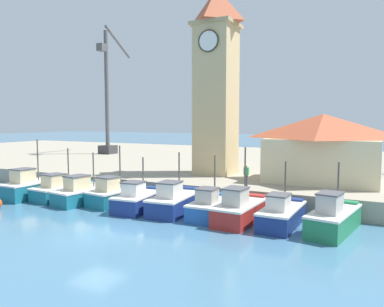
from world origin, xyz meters
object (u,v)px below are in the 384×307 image
at_px(fishing_boat_mid_right, 175,201).
at_px(warehouse_right, 323,147).
at_px(fishing_boat_right_inner, 211,207).
at_px(fishing_boat_left_inner, 86,193).
at_px(fishing_boat_far_right, 282,214).
at_px(fishing_boat_right_outer, 240,209).
at_px(fishing_boat_end_right, 333,218).
at_px(fishing_boat_center, 139,200).
at_px(clock_tower, 216,78).
at_px(fishing_boat_left_outer, 62,190).
at_px(port_crane_near, 108,105).
at_px(fishing_boat_mid_left, 115,195).
at_px(dock_worker_near_tower, 246,175).
at_px(fishing_boat_far_left, 32,187).

height_order(fishing_boat_mid_right, warehouse_right, warehouse_right).
relative_size(fishing_boat_mid_right, fishing_boat_right_inner, 1.19).
distance_m(fishing_boat_left_inner, fishing_boat_far_right, 14.44).
distance_m(fishing_boat_right_outer, fishing_boat_end_right, 5.24).
height_order(fishing_boat_right_inner, warehouse_right, warehouse_right).
distance_m(fishing_boat_mid_right, fishing_boat_right_inner, 2.67).
height_order(fishing_boat_center, fishing_boat_mid_right, fishing_boat_mid_right).
distance_m(fishing_boat_right_outer, clock_tower, 14.24).
xyz_separation_m(fishing_boat_left_outer, fishing_boat_right_inner, (12.67, 0.14, -0.01)).
bearing_deg(port_crane_near, fishing_boat_left_inner, -53.79).
height_order(fishing_boat_left_inner, fishing_boat_mid_left, fishing_boat_mid_left).
height_order(fishing_boat_mid_left, fishing_boat_far_right, fishing_boat_mid_left).
relative_size(fishing_boat_left_outer, fishing_boat_mid_right, 0.95).
xyz_separation_m(fishing_boat_far_right, dock_worker_near_tower, (-3.57, 4.12, 1.49)).
relative_size(fishing_boat_left_inner, fishing_boat_end_right, 1.04).
relative_size(fishing_boat_right_outer, fishing_boat_far_right, 1.03).
bearing_deg(fishing_boat_left_outer, fishing_boat_end_right, 0.78).
bearing_deg(fishing_boat_right_outer, fishing_boat_far_right, 4.41).
bearing_deg(fishing_boat_far_right, fishing_boat_right_inner, -179.30).
bearing_deg(fishing_boat_mid_left, warehouse_right, 34.06).
bearing_deg(fishing_boat_left_outer, clock_tower, 46.57).
height_order(fishing_boat_right_outer, fishing_boat_end_right, fishing_boat_right_outer).
bearing_deg(fishing_boat_left_inner, fishing_boat_right_outer, 0.93).
xyz_separation_m(fishing_boat_far_left, fishing_boat_right_outer, (17.10, 0.80, -0.08)).
relative_size(fishing_boat_mid_right, port_crane_near, 0.29).
distance_m(fishing_boat_mid_left, fishing_boat_center, 2.56).
xyz_separation_m(warehouse_right, port_crane_near, (-31.14, 12.39, 4.21)).
distance_m(fishing_boat_left_inner, clock_tower, 14.61).
relative_size(fishing_boat_far_left, fishing_boat_mid_right, 0.94).
relative_size(fishing_boat_left_outer, fishing_boat_far_right, 1.03).
height_order(fishing_boat_left_inner, fishing_boat_mid_right, fishing_boat_mid_right).
bearing_deg(fishing_boat_left_outer, fishing_boat_mid_right, 1.15).
height_order(fishing_boat_mid_right, fishing_boat_end_right, fishing_boat_mid_right).
relative_size(fishing_boat_left_outer, fishing_boat_right_inner, 1.13).
xyz_separation_m(fishing_boat_far_left, fishing_boat_mid_right, (12.46, 0.99, -0.08)).
relative_size(fishing_boat_mid_left, clock_tower, 0.25).
bearing_deg(fishing_boat_left_inner, warehouse_right, 30.88).
bearing_deg(fishing_boat_left_inner, fishing_boat_right_inner, 1.88).
bearing_deg(fishing_boat_far_left, fishing_boat_left_outer, 17.91).
distance_m(fishing_boat_mid_right, warehouse_right, 12.33).
height_order(fishing_boat_far_left, clock_tower, clock_tower).
xyz_separation_m(fishing_boat_mid_left, clock_tower, (3.91, 9.21, 9.05)).
distance_m(fishing_boat_end_right, dock_worker_near_tower, 7.67).
height_order(fishing_boat_left_inner, dock_worker_near_tower, fishing_boat_left_inner).
relative_size(fishing_boat_left_inner, fishing_boat_right_outer, 1.09).
distance_m(clock_tower, dock_worker_near_tower, 10.24).
distance_m(fishing_boat_mid_right, fishing_boat_right_outer, 4.65).
height_order(fishing_boat_left_inner, warehouse_right, warehouse_right).
xyz_separation_m(fishing_boat_mid_left, fishing_boat_far_right, (12.09, -0.00, -0.03)).
relative_size(fishing_boat_mid_right, fishing_boat_right_outer, 1.05).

